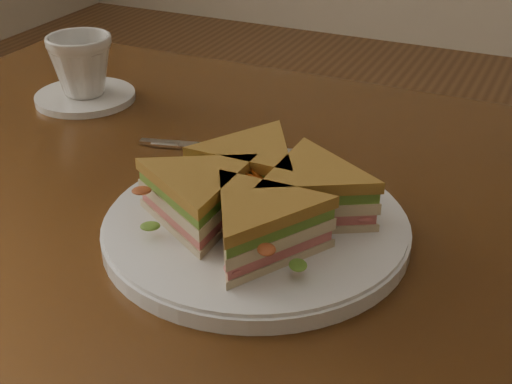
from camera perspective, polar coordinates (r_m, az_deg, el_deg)
table at (r=0.83m, az=0.33°, el=-6.66°), size 1.20×0.80×0.75m
plate at (r=0.71m, az=-0.00°, el=-2.94°), size 0.31×0.31×0.02m
sandwich_wedges at (r=0.69m, az=-0.00°, el=-0.36°), size 0.29×0.29×0.06m
crisps_mound at (r=0.70m, az=-0.00°, el=-0.65°), size 0.09×0.09×0.05m
spoon at (r=0.84m, az=1.05°, el=2.02°), size 0.18×0.05×0.01m
knife at (r=0.89m, az=-3.05°, el=3.51°), size 0.21×0.07×0.00m
saucer at (r=1.07m, az=-13.49°, el=7.41°), size 0.14×0.14×0.01m
coffee_cup at (r=1.05m, az=-13.79°, el=9.82°), size 0.10×0.10×0.09m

